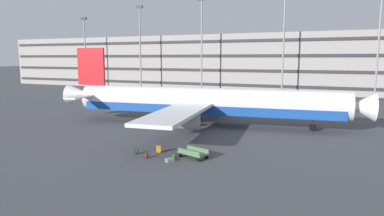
{
  "coord_description": "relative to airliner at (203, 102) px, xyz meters",
  "views": [
    {
      "loc": [
        21.35,
        -42.2,
        8.7
      ],
      "look_at": [
        6.04,
        -6.66,
        3.0
      ],
      "focal_mm": 31.84,
      "sensor_mm": 36.0,
      "label": 1
    }
  ],
  "objects": [
    {
      "name": "light_mast_center_left",
      "position": [
        -15.02,
        37.18,
        10.25
      ],
      "size": [
        1.8,
        0.5,
        23.04
      ],
      "color": "gray",
      "rests_on": "ground_plane"
    },
    {
      "name": "backpack_navy",
      "position": [
        3.3,
        -15.14,
        -2.74
      ],
      "size": [
        0.41,
        0.4,
        0.54
      ],
      "color": "#264C26",
      "rests_on": "ground_plane"
    },
    {
      "name": "backpack_teal",
      "position": [
        0.97,
        -15.99,
        -2.75
      ],
      "size": [
        0.38,
        0.38,
        0.53
      ],
      "color": "#592619",
      "rests_on": "ground_plane"
    },
    {
      "name": "suitcase_scuffed",
      "position": [
        1.13,
        -14.09,
        -2.62
      ],
      "size": [
        0.5,
        0.44,
        0.9
      ],
      "color": "orange",
      "rests_on": "ground_plane"
    },
    {
      "name": "light_mast_center_right",
      "position": [
        4.44,
        37.18,
        11.88
      ],
      "size": [
        1.8,
        0.5,
        26.22
      ],
      "color": "gray",
      "rests_on": "ground_plane"
    },
    {
      "name": "suitcase_red",
      "position": [
        3.3,
        -16.09,
        -2.84
      ],
      "size": [
        0.75,
        0.84,
        0.27
      ],
      "color": "gray",
      "rests_on": "ground_plane"
    },
    {
      "name": "ground_plane",
      "position": [
        -5.27,
        1.26,
        -2.98
      ],
      "size": [
        600.0,
        600.0,
        0.0
      ],
      "primitive_type": "plane",
      "color": "#424449"
    },
    {
      "name": "airliner",
      "position": [
        0.0,
        0.0,
        0.0
      ],
      "size": [
        40.63,
        33.09,
        10.11
      ],
      "color": "silver",
      "rests_on": "ground_plane"
    },
    {
      "name": "light_mast_far_left",
      "position": [
        -50.72,
        37.18,
        8.7
      ],
      "size": [
        1.8,
        0.5,
        20.03
      ],
      "color": "gray",
      "rests_on": "ground_plane"
    },
    {
      "name": "light_mast_left",
      "position": [
        -32.45,
        37.18,
        9.82
      ],
      "size": [
        1.8,
        0.5,
        22.2
      ],
      "color": "gray",
      "rests_on": "ground_plane"
    },
    {
      "name": "backpack_large",
      "position": [
        -0.52,
        -15.25,
        -2.74
      ],
      "size": [
        0.44,
        0.42,
        0.54
      ],
      "color": "#264C26",
      "rests_on": "ground_plane"
    },
    {
      "name": "baggage_cart",
      "position": [
        4.7,
        -14.28,
        -2.55
      ],
      "size": [
        3.35,
        2.02,
        0.82
      ],
      "color": "#4C724C",
      "rests_on": "ground_plane"
    },
    {
      "name": "terminal_structure",
      "position": [
        -5.27,
        52.01,
        4.43
      ],
      "size": [
        158.98,
        17.22,
        14.82
      ],
      "color": "gray",
      "rests_on": "ground_plane"
    },
    {
      "name": "light_mast_right",
      "position": [
        23.01,
        37.18,
        10.31
      ],
      "size": [
        1.8,
        0.5,
        23.15
      ],
      "color": "gray",
      "rests_on": "ground_plane"
    }
  ]
}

